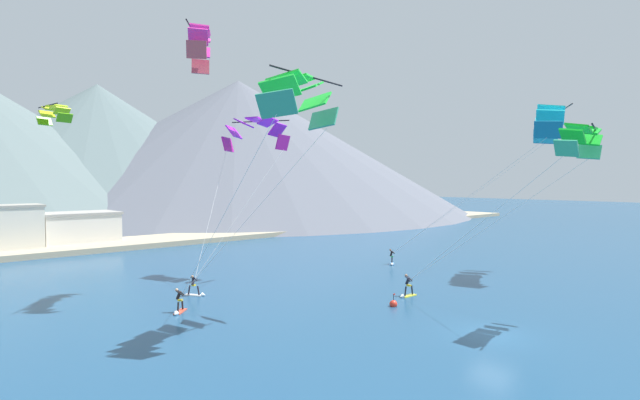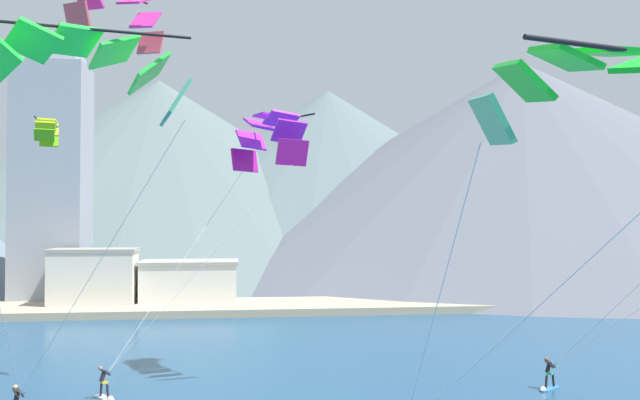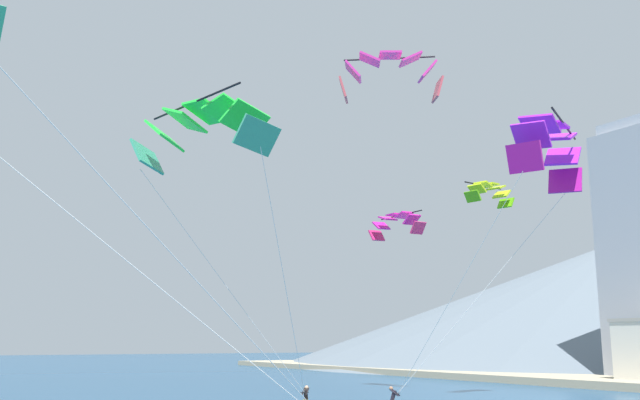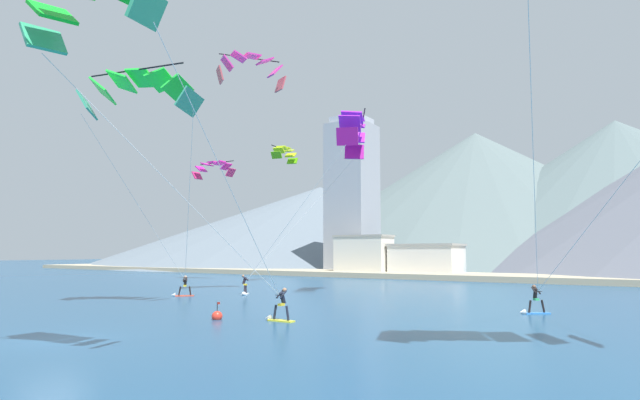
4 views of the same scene
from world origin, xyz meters
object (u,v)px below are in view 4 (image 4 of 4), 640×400
at_px(kitesurfer_near_trail, 245,289).
at_px(parafoil_kite_mid_center, 140,90).
at_px(kitesurfer_far_left, 533,305).
at_px(parafoil_kite_distant_low_drift, 285,152).
at_px(parafoil_kite_near_lead, 91,3).
at_px(kitesurfer_mid_center, 182,290).
at_px(parafoil_kite_distant_high_outer, 251,67).
at_px(parafoil_kite_near_trail, 353,131).
at_px(parafoil_kite_distant_mid_solo, 214,167).
at_px(race_marker_buoy, 217,316).
at_px(kitesurfer_near_lead, 278,311).

bearing_deg(kitesurfer_near_trail, parafoil_kite_mid_center, -85.78).
distance_m(kitesurfer_far_left, parafoil_kite_distant_low_drift, 35.04).
distance_m(parafoil_kite_near_lead, parafoil_kite_distant_low_drift, 41.51).
distance_m(kitesurfer_mid_center, parafoil_kite_distant_high_outer, 19.44).
height_order(parafoil_kite_mid_center, parafoil_kite_distant_high_outer, parafoil_kite_distant_high_outer).
xyz_separation_m(parafoil_kite_near_lead, parafoil_kite_near_trail, (-5.15, 26.49, 2.06)).
height_order(parafoil_kite_mid_center, parafoil_kite_distant_low_drift, parafoil_kite_distant_low_drift).
relative_size(parafoil_kite_distant_mid_solo, race_marker_buoy, 5.99).
distance_m(parafoil_kite_mid_center, parafoil_kite_distant_low_drift, 26.15).
xyz_separation_m(kitesurfer_far_left, parafoil_kite_mid_center, (-21.35, -10.61, 13.44)).
bearing_deg(parafoil_kite_near_trail, kitesurfer_near_lead, -75.78).
relative_size(parafoil_kite_near_lead, race_marker_buoy, 12.84).
relative_size(kitesurfer_mid_center, parafoil_kite_distant_mid_solo, 0.28).
relative_size(parafoil_kite_near_trail, race_marker_buoy, 13.11).
distance_m(kitesurfer_mid_center, race_marker_buoy, 14.72).
bearing_deg(race_marker_buoy, parafoil_kite_distant_mid_solo, 135.41).
relative_size(kitesurfer_near_trail, parafoil_kite_distant_mid_solo, 0.28).
height_order(kitesurfer_mid_center, parafoil_kite_distant_mid_solo, parafoil_kite_distant_mid_solo).
bearing_deg(kitesurfer_near_lead, parafoil_kite_near_lead, -83.10).
xyz_separation_m(parafoil_kite_near_trail, race_marker_buoy, (0.68, -15.95, -13.26)).
bearing_deg(parafoil_kite_distant_mid_solo, parafoil_kite_near_trail, -20.37).
bearing_deg(kitesurfer_far_left, kitesurfer_near_trail, 177.95).
bearing_deg(parafoil_kite_distant_mid_solo, kitesurfer_mid_center, -51.11).
distance_m(kitesurfer_mid_center, parafoil_kite_distant_mid_solo, 25.36).
bearing_deg(race_marker_buoy, parafoil_kite_distant_low_drift, 120.17).
xyz_separation_m(parafoil_kite_distant_low_drift, race_marker_buoy, (15.07, -25.91, -14.68)).
distance_m(kitesurfer_near_trail, race_marker_buoy, 15.02).
relative_size(kitesurfer_near_lead, race_marker_buoy, 1.71).
bearing_deg(parafoil_kite_distant_high_outer, kitesurfer_near_trail, 171.70).
height_order(parafoil_kite_near_lead, parafoil_kite_distant_mid_solo, parafoil_kite_distant_mid_solo).
bearing_deg(race_marker_buoy, kitesurfer_near_lead, 22.13).
distance_m(kitesurfer_near_trail, parafoil_kite_near_lead, 28.47).
bearing_deg(race_marker_buoy, kitesurfer_far_left, 40.35).
relative_size(parafoil_kite_near_lead, parafoil_kite_distant_mid_solo, 2.14).
xyz_separation_m(parafoil_kite_distant_low_drift, parafoil_kite_distant_mid_solo, (-10.47, -0.74, -0.88)).
height_order(kitesurfer_mid_center, parafoil_kite_distant_low_drift, parafoil_kite_distant_low_drift).
bearing_deg(parafoil_kite_near_trail, kitesurfer_mid_center, -146.62).
bearing_deg(parafoil_kite_distant_mid_solo, parafoil_kite_distant_high_outer, -37.24).
xyz_separation_m(parafoil_kite_near_lead, parafoil_kite_mid_center, (-12.43, 11.32, 2.56)).
bearing_deg(kitesurfer_mid_center, kitesurfer_near_lead, -25.54).
distance_m(kitesurfer_near_lead, parafoil_kite_near_lead, 16.08).
distance_m(kitesurfer_near_trail, parafoil_kite_near_trail, 15.74).
relative_size(parafoil_kite_distant_low_drift, race_marker_buoy, 4.54).
height_order(kitesurfer_far_left, parafoil_kite_distant_low_drift, parafoil_kite_distant_low_drift).
distance_m(parafoil_kite_mid_center, parafoil_kite_distant_mid_solo, 30.08).
bearing_deg(parafoil_kite_near_lead, kitesurfer_mid_center, 131.01).
relative_size(parafoil_kite_mid_center, parafoil_kite_distant_low_drift, 2.98).
relative_size(kitesurfer_far_left, parafoil_kite_distant_high_outer, 0.30).
bearing_deg(kitesurfer_far_left, parafoil_kite_mid_center, -153.57).
distance_m(parafoil_kite_near_lead, race_marker_buoy, 16.03).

